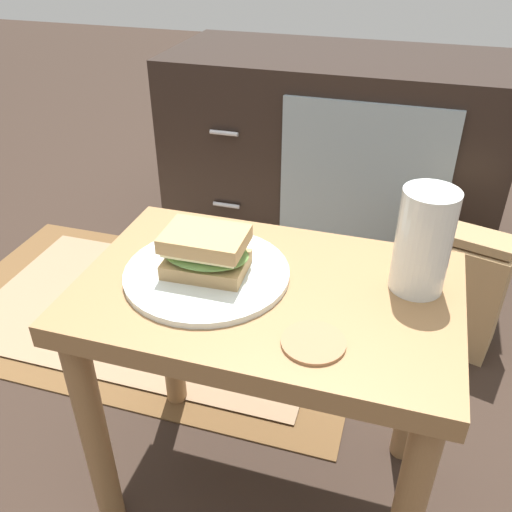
{
  "coord_description": "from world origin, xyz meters",
  "views": [
    {
      "loc": [
        0.17,
        -0.63,
        0.94
      ],
      "look_at": [
        -0.02,
        0.0,
        0.51
      ],
      "focal_mm": 38.77,
      "sensor_mm": 36.0,
      "label": 1
    }
  ],
  "objects_px": {
    "plate": "(207,272)",
    "sandwich_front": "(206,251)",
    "beer_glass": "(423,244)",
    "tv_cabinet": "(332,153)",
    "coaster": "(313,342)",
    "paper_bag": "(459,290)"
  },
  "relations": [
    {
      "from": "plate",
      "to": "beer_glass",
      "type": "height_order",
      "value": "beer_glass"
    },
    {
      "from": "sandwich_front",
      "to": "beer_glass",
      "type": "relative_size",
      "value": 0.86
    },
    {
      "from": "plate",
      "to": "beer_glass",
      "type": "xyz_separation_m",
      "value": [
        0.3,
        0.06,
        0.07
      ]
    },
    {
      "from": "beer_glass",
      "to": "coaster",
      "type": "xyz_separation_m",
      "value": [
        -0.12,
        -0.17,
        -0.07
      ]
    },
    {
      "from": "sandwich_front",
      "to": "coaster",
      "type": "distance_m",
      "value": 0.22
    },
    {
      "from": "tv_cabinet",
      "to": "sandwich_front",
      "type": "height_order",
      "value": "tv_cabinet"
    },
    {
      "from": "paper_bag",
      "to": "tv_cabinet",
      "type": "bearing_deg",
      "value": 133.07
    },
    {
      "from": "tv_cabinet",
      "to": "beer_glass",
      "type": "distance_m",
      "value": 0.96
    },
    {
      "from": "coaster",
      "to": "paper_bag",
      "type": "xyz_separation_m",
      "value": [
        0.24,
        0.63,
        -0.31
      ]
    },
    {
      "from": "sandwich_front",
      "to": "paper_bag",
      "type": "distance_m",
      "value": 0.76
    },
    {
      "from": "sandwich_front",
      "to": "tv_cabinet",
      "type": "bearing_deg",
      "value": 87.89
    },
    {
      "from": "plate",
      "to": "paper_bag",
      "type": "relative_size",
      "value": 0.79
    },
    {
      "from": "plate",
      "to": "sandwich_front",
      "type": "relative_size",
      "value": 1.88
    },
    {
      "from": "sandwich_front",
      "to": "paper_bag",
      "type": "bearing_deg",
      "value": 50.9
    },
    {
      "from": "tv_cabinet",
      "to": "paper_bag",
      "type": "xyz_separation_m",
      "value": [
        0.39,
        -0.42,
        -0.14
      ]
    },
    {
      "from": "coaster",
      "to": "paper_bag",
      "type": "distance_m",
      "value": 0.74
    },
    {
      "from": "sandwich_front",
      "to": "beer_glass",
      "type": "bearing_deg",
      "value": 11.28
    },
    {
      "from": "tv_cabinet",
      "to": "beer_glass",
      "type": "xyz_separation_m",
      "value": [
        0.27,
        -0.89,
        0.24
      ]
    },
    {
      "from": "beer_glass",
      "to": "coaster",
      "type": "distance_m",
      "value": 0.22
    },
    {
      "from": "tv_cabinet",
      "to": "plate",
      "type": "xyz_separation_m",
      "value": [
        -0.03,
        -0.95,
        0.17
      ]
    },
    {
      "from": "sandwich_front",
      "to": "beer_glass",
      "type": "xyz_separation_m",
      "value": [
        0.3,
        0.06,
        0.03
      ]
    },
    {
      "from": "tv_cabinet",
      "to": "coaster",
      "type": "bearing_deg",
      "value": -81.86
    }
  ]
}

